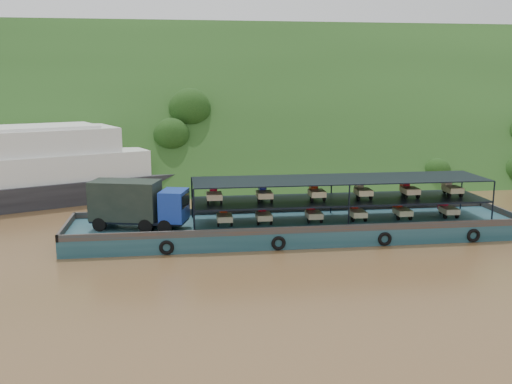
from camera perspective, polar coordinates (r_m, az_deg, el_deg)
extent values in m
plane|color=brown|center=(44.35, 3.10, -4.74)|extent=(160.00, 160.00, 0.00)
cube|color=#1D3814|center=(79.22, -1.84, 2.37)|extent=(140.00, 39.60, 39.60)
cube|color=#133B44|center=(45.03, 3.99, -3.71)|extent=(35.00, 7.00, 1.20)
cube|color=#592D19|center=(48.06, 3.17, -1.70)|extent=(35.00, 0.20, 0.50)
cube|color=#592D19|center=(41.60, 4.96, -3.77)|extent=(35.00, 0.20, 0.50)
cube|color=#592D19|center=(51.24, 23.43, -1.81)|extent=(0.20, 7.00, 0.50)
cube|color=#592D19|center=(44.69, -18.44, -3.26)|extent=(0.20, 7.00, 0.50)
torus|color=black|center=(40.72, -8.93, -5.52)|extent=(1.06, 0.26, 1.06)
torus|color=black|center=(41.32, 2.27, -5.14)|extent=(1.06, 0.26, 1.06)
torus|color=black|center=(43.40, 12.76, -4.61)|extent=(1.06, 0.26, 1.06)
torus|color=black|center=(46.29, 20.92, -4.09)|extent=(1.06, 0.26, 1.06)
cylinder|color=black|center=(43.44, -15.37, -3.13)|extent=(1.09, 0.62, 1.03)
cylinder|color=black|center=(45.38, -14.31, -2.47)|extent=(1.09, 0.62, 1.03)
cylinder|color=black|center=(42.21, -10.97, -3.34)|extent=(1.09, 0.62, 1.03)
cylinder|color=black|center=(44.21, -10.09, -2.65)|extent=(1.09, 0.62, 1.03)
cylinder|color=black|center=(41.78, -9.09, -3.43)|extent=(1.09, 0.62, 1.03)
cylinder|color=black|center=(43.79, -8.29, -2.73)|extent=(1.09, 0.62, 1.03)
cube|color=black|center=(43.43, -11.56, -2.75)|extent=(7.36, 4.06, 0.21)
cube|color=navy|center=(42.36, -8.20, -1.34)|extent=(2.35, 2.85, 2.27)
cube|color=black|center=(42.05, -7.07, -0.83)|extent=(0.61, 2.00, 0.93)
cube|color=black|center=(43.45, -12.92, -0.78)|extent=(5.43, 3.71, 2.89)
cube|color=black|center=(45.34, 8.36, -0.76)|extent=(23.00, 5.00, 0.12)
cube|color=black|center=(45.03, 8.42, 1.28)|extent=(23.00, 5.00, 0.08)
cylinder|color=black|center=(41.15, -6.22, -1.95)|extent=(0.12, 0.12, 3.30)
cylinder|color=black|center=(46.03, -6.41, -0.55)|extent=(0.12, 0.12, 3.30)
cylinder|color=black|center=(43.00, 9.28, -1.46)|extent=(0.12, 0.12, 3.30)
cylinder|color=black|center=(47.70, 7.53, -0.16)|extent=(0.12, 0.12, 3.30)
cylinder|color=black|center=(47.64, 22.62, -0.95)|extent=(0.12, 0.12, 3.30)
cylinder|color=black|center=(51.92, 19.86, 0.19)|extent=(0.12, 0.12, 3.30)
cylinder|color=black|center=(45.04, -3.32, -2.57)|extent=(0.12, 0.52, 0.52)
cylinder|color=black|center=(43.26, -3.79, -3.15)|extent=(0.14, 0.52, 0.52)
cylinder|color=black|center=(43.34, -2.47, -3.11)|extent=(0.14, 0.52, 0.52)
cube|color=beige|center=(43.56, -3.17, -2.59)|extent=(1.15, 1.50, 0.44)
cube|color=red|center=(44.63, -3.30, -2.01)|extent=(0.55, 0.80, 0.80)
cube|color=red|center=(44.32, -3.28, -1.44)|extent=(0.50, 0.10, 0.10)
cylinder|color=black|center=(45.37, 0.51, -2.45)|extent=(0.12, 0.52, 0.52)
cylinder|color=black|center=(43.57, 0.21, -3.02)|extent=(0.14, 0.52, 0.52)
cylinder|color=black|center=(43.72, 1.51, -2.98)|extent=(0.14, 0.52, 0.52)
cube|color=beige|center=(43.90, 0.79, -2.46)|extent=(1.15, 1.50, 0.44)
cube|color=red|center=(44.96, 0.57, -1.89)|extent=(0.55, 0.80, 0.80)
cube|color=red|center=(44.66, 0.61, -1.33)|extent=(0.50, 0.10, 0.10)
cylinder|color=black|center=(46.10, 5.39, -2.28)|extent=(0.12, 0.52, 0.52)
cylinder|color=black|center=(44.29, 5.29, -2.84)|extent=(0.14, 0.52, 0.52)
cylinder|color=black|center=(44.52, 6.55, -2.79)|extent=(0.14, 0.52, 0.52)
cube|color=beige|center=(44.65, 5.82, -2.28)|extent=(1.15, 1.50, 0.44)
cube|color=red|center=(45.70, 5.49, -1.73)|extent=(0.55, 0.80, 0.80)
cube|color=red|center=(45.40, 5.56, -1.17)|extent=(0.50, 0.10, 0.10)
cylinder|color=black|center=(47.02, 9.59, -2.12)|extent=(0.12, 0.52, 0.52)
cylinder|color=black|center=(45.21, 9.67, -2.66)|extent=(0.14, 0.52, 0.52)
cylinder|color=black|center=(45.52, 10.87, -2.61)|extent=(0.14, 0.52, 0.52)
cube|color=beige|center=(45.60, 10.15, -2.12)|extent=(1.15, 1.50, 0.44)
cube|color=#B3190B|center=(46.63, 9.72, -1.58)|extent=(0.55, 0.80, 0.80)
cube|color=#B3190B|center=(46.34, 9.82, -1.03)|extent=(0.50, 0.10, 0.10)
cylinder|color=black|center=(48.25, 13.81, -1.95)|extent=(0.12, 0.52, 0.52)
cylinder|color=black|center=(46.45, 14.04, -2.47)|extent=(0.14, 0.52, 0.52)
cylinder|color=black|center=(46.82, 15.18, -2.41)|extent=(0.14, 0.52, 0.52)
cube|color=beige|center=(46.87, 14.47, -1.94)|extent=(1.15, 1.50, 0.44)
cube|color=red|center=(47.87, 13.96, -1.42)|extent=(0.55, 0.80, 0.80)
cube|color=red|center=(47.58, 14.08, -0.88)|extent=(0.50, 0.10, 0.10)
cylinder|color=black|center=(49.82, 18.00, -1.77)|extent=(0.12, 0.52, 0.52)
cylinder|color=black|center=(48.03, 18.39, -2.26)|extent=(0.14, 0.52, 0.52)
cylinder|color=black|center=(48.48, 19.45, -2.21)|extent=(0.14, 0.52, 0.52)
cube|color=beige|center=(48.48, 18.76, -1.75)|extent=(1.15, 1.50, 0.44)
cube|color=red|center=(49.45, 18.19, -1.25)|extent=(0.55, 0.80, 0.80)
cube|color=red|center=(49.17, 18.32, -0.73)|extent=(0.50, 0.10, 0.10)
cylinder|color=black|center=(44.61, -4.31, -0.45)|extent=(0.12, 0.52, 0.52)
cylinder|color=black|center=(42.83, -4.83, -0.95)|extent=(0.14, 0.52, 0.52)
cylinder|color=black|center=(42.89, -3.49, -0.92)|extent=(0.14, 0.52, 0.52)
cube|color=beige|center=(43.13, -4.20, -0.40)|extent=(1.15, 1.50, 0.44)
cube|color=red|center=(44.22, -4.30, 0.13)|extent=(0.55, 0.80, 0.80)
cube|color=red|center=(43.93, -4.29, 0.72)|extent=(0.50, 0.10, 0.10)
cylinder|color=black|center=(45.00, 0.57, -0.32)|extent=(0.12, 0.52, 0.52)
cylinder|color=black|center=(43.19, 0.27, -0.81)|extent=(0.14, 0.52, 0.52)
cylinder|color=black|center=(43.34, 1.58, -0.77)|extent=(0.14, 0.52, 0.52)
cube|color=beige|center=(43.53, 0.85, -0.26)|extent=(1.15, 1.50, 0.44)
cube|color=#1A239C|center=(44.61, 0.63, 0.26)|extent=(0.55, 0.80, 0.80)
cube|color=#1A239C|center=(44.32, 0.67, 0.85)|extent=(0.50, 0.10, 0.10)
cylinder|color=black|center=(45.78, 5.67, -0.17)|extent=(0.12, 0.52, 0.52)
cylinder|color=black|center=(43.95, 5.58, -0.65)|extent=(0.14, 0.52, 0.52)
cylinder|color=black|center=(44.19, 6.84, -0.61)|extent=(0.14, 0.52, 0.52)
cube|color=beige|center=(44.33, 6.11, -0.11)|extent=(1.15, 1.50, 0.44)
cube|color=#B02B0B|center=(45.39, 5.77, 0.39)|extent=(0.55, 0.80, 0.80)
cube|color=#B02B0B|center=(45.11, 5.84, 0.97)|extent=(0.50, 0.10, 0.10)
cylinder|color=black|center=(46.78, 10.11, -0.05)|extent=(0.12, 0.52, 0.52)
cylinder|color=black|center=(44.95, 10.21, -0.51)|extent=(0.14, 0.52, 0.52)
cylinder|color=black|center=(45.27, 11.41, -0.47)|extent=(0.14, 0.52, 0.52)
cube|color=beige|center=(45.36, 10.69, 0.02)|extent=(1.15, 1.50, 0.44)
cube|color=tan|center=(46.40, 10.25, 0.51)|extent=(0.55, 0.80, 0.80)
cube|color=tan|center=(46.13, 10.35, 1.07)|extent=(0.50, 0.10, 0.10)
cylinder|color=black|center=(48.10, 14.48, 0.07)|extent=(0.12, 0.52, 0.52)
cylinder|color=black|center=(46.28, 14.74, -0.37)|extent=(0.14, 0.52, 0.52)
cylinder|color=black|center=(46.67, 15.88, -0.33)|extent=(0.14, 0.52, 0.52)
cube|color=#CDB791|center=(46.72, 15.17, 0.14)|extent=(1.15, 1.50, 0.44)
cube|color=#AD0B13|center=(47.73, 14.65, 0.62)|extent=(0.55, 0.80, 0.80)
cube|color=#AD0B13|center=(47.46, 14.77, 1.17)|extent=(0.50, 0.10, 0.10)
cylinder|color=black|center=(49.57, 18.34, 0.18)|extent=(0.12, 0.52, 0.52)
cylinder|color=black|center=(47.77, 18.74, -0.24)|extent=(0.14, 0.52, 0.52)
cylinder|color=black|center=(48.22, 19.80, -0.21)|extent=(0.14, 0.52, 0.52)
cube|color=beige|center=(48.24, 19.11, 0.25)|extent=(1.15, 1.50, 0.44)
cube|color=beige|center=(49.21, 18.53, 0.71)|extent=(0.55, 0.80, 0.80)
cube|color=beige|center=(48.95, 18.67, 1.24)|extent=(0.50, 0.10, 0.10)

